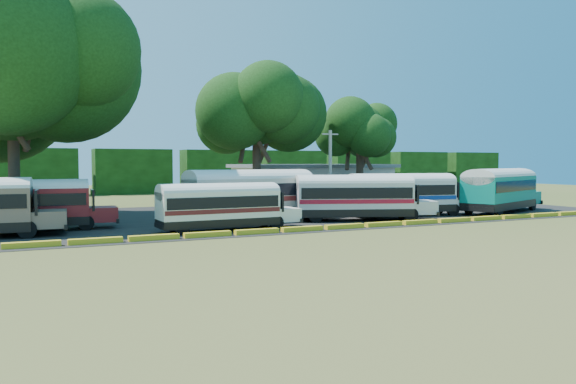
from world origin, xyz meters
name	(u,v)px	position (x,y,z in m)	size (l,w,h in m)	color
ground	(287,235)	(0.00, 0.00, 0.00)	(160.00, 160.00, 0.00)	#3C4F1A
asphalt_strip	(232,216)	(1.00, 12.00, 0.01)	(64.00, 24.00, 0.02)	black
curb	(280,230)	(0.00, 1.00, 0.15)	(53.70, 0.45, 0.30)	gold
terminal_building	(313,181)	(18.00, 30.00, 2.03)	(19.00, 9.00, 4.00)	silver
treeline_backdrop	(132,171)	(0.00, 48.00, 3.00)	(130.00, 4.00, 6.00)	black
bus_red	(24,202)	(-13.74, 8.39, 1.82)	(9.77, 2.99, 3.17)	black
bus_cream_west	(222,204)	(-2.84, 3.35, 1.67)	(9.02, 2.43, 2.95)	black
bus_cream_east	(252,192)	(1.00, 7.77, 2.09)	(11.51, 4.09, 3.70)	black
bus_white_red	(357,195)	(7.88, 4.84, 1.88)	(10.34, 5.78, 3.32)	black
bus_white_blue	(404,192)	(13.23, 6.38, 1.89)	(10.48, 4.41, 3.35)	black
bus_teal	(501,187)	(22.16, 4.96, 2.12)	(11.46, 6.83, 3.70)	black
tree_west	(11,65)	(-14.24, 16.39, 11.23)	(15.01, 15.01, 16.75)	#37251B
tree_center	(256,108)	(6.75, 20.73, 9.41)	(9.80, 9.80, 13.05)	#37251B
tree_east	(360,130)	(19.53, 22.27, 7.75)	(7.25, 7.25, 10.49)	#37251B
utility_pole	(330,169)	(11.24, 14.41, 3.65)	(1.60, 0.30, 7.08)	gray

